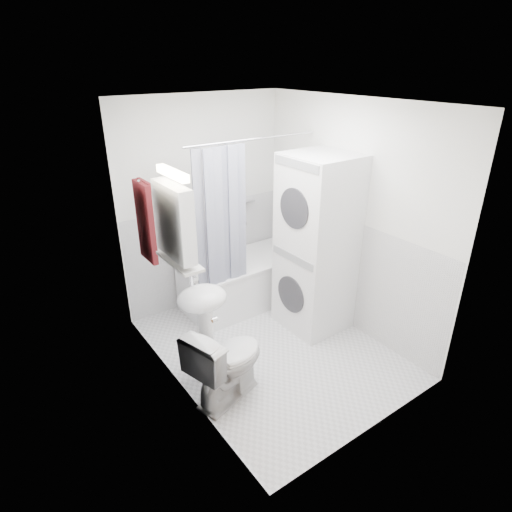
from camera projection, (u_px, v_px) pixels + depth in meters
floor at (271, 348)px, 4.40m from camera, size 2.60×2.60×0.00m
room_walls at (274, 211)px, 3.78m from camera, size 2.60×2.60×2.60m
wainscot at (255, 286)px, 4.37m from camera, size 1.98×2.58×2.58m
door at (214, 320)px, 3.08m from camera, size 0.05×2.00×2.00m
bathtub at (245, 279)px, 5.11m from camera, size 1.49×0.71×0.57m
tub_spout at (243, 223)px, 5.22m from camera, size 0.04×0.12×0.04m
curtain_rod at (259, 138)px, 4.18m from camera, size 1.67×0.02×0.02m
shower_curtain at (222, 220)px, 4.26m from camera, size 0.55×0.02×1.45m
sink at (203, 313)px, 3.71m from camera, size 0.44×0.37×1.04m
medicine_cabinet at (174, 219)px, 3.34m from camera, size 0.13×0.50×0.71m
shelf at (180, 261)px, 3.51m from camera, size 0.18×0.54×0.02m
shower_caddy at (246, 202)px, 5.12m from camera, size 0.22×0.06×0.02m
towel at (145, 220)px, 3.80m from camera, size 0.07×0.31×0.75m
washer_dryer at (317, 245)px, 4.45m from camera, size 0.69×0.67×1.89m
toilet at (227, 362)px, 3.64m from camera, size 0.82×0.60×0.72m
soap_pump at (193, 275)px, 3.82m from camera, size 0.08×0.17×0.08m
shelf_bottle at (188, 262)px, 3.38m from camera, size 0.07×0.18×0.07m
shelf_cup at (173, 249)px, 3.57m from camera, size 0.10×0.09×0.10m
shampoo_a at (232, 198)px, 4.99m from camera, size 0.13×0.17×0.13m
shampoo_b at (241, 199)px, 5.06m from camera, size 0.08×0.21×0.08m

